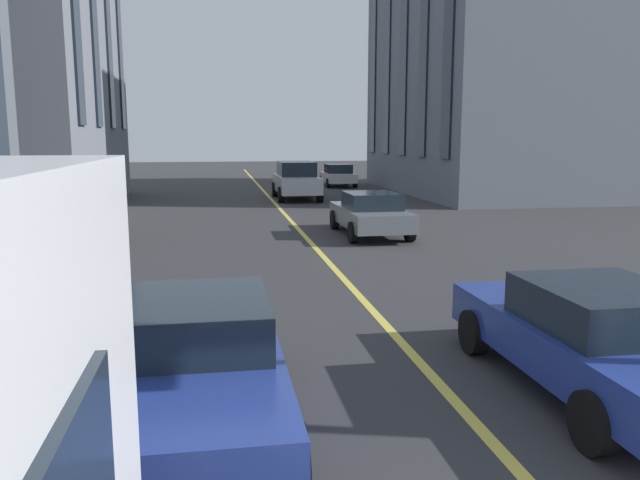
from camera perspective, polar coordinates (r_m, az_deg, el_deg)
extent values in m
cube|color=#D8C64C|center=(20.90, -1.94, 0.95)|extent=(80.00, 0.16, 0.01)
cube|color=#B7BABF|center=(31.21, -2.19, 5.19)|extent=(4.70, 1.95, 0.80)
cube|color=#19232D|center=(31.17, -2.19, 6.56)|extent=(2.59, 1.72, 0.70)
cylinder|color=black|center=(32.68, -4.16, 4.66)|extent=(0.76, 0.27, 0.76)
cylinder|color=black|center=(32.91, -0.91, 4.71)|extent=(0.76, 0.27, 0.76)
cylinder|color=black|center=(29.60, -3.60, 4.17)|extent=(0.76, 0.27, 0.76)
cylinder|color=black|center=(29.85, -0.01, 4.23)|extent=(0.76, 0.27, 0.76)
cube|color=slate|center=(19.78, 4.60, 2.17)|extent=(4.40, 1.80, 0.55)
cube|color=#19232D|center=(19.51, 4.78, 3.62)|extent=(1.85, 1.58, 0.50)
cylinder|color=black|center=(21.04, 1.35, 1.88)|extent=(0.64, 0.22, 0.64)
cylinder|color=black|center=(21.43, 5.89, 1.97)|extent=(0.64, 0.22, 0.64)
cylinder|color=black|center=(18.22, 3.06, 0.69)|extent=(0.64, 0.22, 0.64)
cylinder|color=black|center=(18.67, 8.25, 0.82)|extent=(0.64, 0.22, 0.64)
cube|color=navy|center=(8.37, 23.52, -8.67)|extent=(4.40, 1.80, 0.55)
cube|color=#19232D|center=(8.05, 24.61, -5.55)|extent=(1.85, 1.58, 0.50)
cylinder|color=black|center=(9.26, 13.93, -8.20)|extent=(0.64, 0.22, 0.64)
cylinder|color=black|center=(10.06, 23.08, -7.28)|extent=(0.64, 0.22, 0.64)
cylinder|color=black|center=(6.88, 23.87, -15.08)|extent=(0.64, 0.22, 0.64)
cube|color=silver|center=(39.52, 1.63, 5.78)|extent=(3.90, 1.75, 0.55)
cube|color=#19232D|center=(39.29, 1.69, 6.56)|extent=(1.64, 1.54, 0.55)
cylinder|color=black|center=(40.65, 0.11, 5.50)|extent=(0.60, 0.21, 0.60)
cylinder|color=black|center=(40.96, 2.44, 5.52)|extent=(0.60, 0.21, 0.60)
cylinder|color=black|center=(38.12, 0.76, 5.24)|extent=(0.60, 0.21, 0.60)
cylinder|color=black|center=(38.45, 3.24, 5.26)|extent=(0.60, 0.21, 0.60)
cube|color=#B21E1E|center=(44.98, -2.49, 6.22)|extent=(3.90, 1.75, 0.55)
cube|color=#19232D|center=(44.76, -2.46, 6.91)|extent=(1.64, 1.54, 0.55)
cylinder|color=black|center=(46.18, -3.73, 5.95)|extent=(0.60, 0.21, 0.60)
cylinder|color=black|center=(46.38, -1.65, 5.98)|extent=(0.60, 0.21, 0.60)
cylinder|color=black|center=(43.63, -3.38, 5.75)|extent=(0.60, 0.21, 0.60)
cylinder|color=black|center=(43.84, -1.19, 5.78)|extent=(0.60, 0.21, 0.60)
cube|color=navy|center=(6.87, -11.33, -11.97)|extent=(4.40, 1.80, 0.55)
cube|color=#19232D|center=(6.91, -11.42, -7.25)|extent=(1.85, 1.58, 0.50)
cylinder|color=black|center=(5.70, -2.45, -19.56)|extent=(0.64, 0.22, 0.64)
cylinder|color=black|center=(5.78, -20.82, -19.77)|extent=(0.64, 0.22, 0.64)
cylinder|color=black|center=(8.35, -4.95, -9.93)|extent=(0.64, 0.22, 0.64)
cylinder|color=black|center=(8.40, -16.97, -10.19)|extent=(0.64, 0.22, 0.64)
cube|color=slate|center=(37.76, 18.27, 15.71)|extent=(16.49, 13.85, 15.03)
cube|color=#19232D|center=(29.01, 11.77, 18.63)|extent=(1.10, 0.10, 11.42)
cube|color=#19232D|center=(32.08, 9.54, 17.79)|extent=(1.10, 0.10, 11.42)
cube|color=#19232D|center=(35.19, 7.72, 17.07)|extent=(1.10, 0.10, 11.42)
cube|color=#19232D|center=(38.33, 6.21, 16.47)|extent=(1.10, 0.10, 11.42)
cube|color=#19232D|center=(41.49, 4.93, 15.94)|extent=(1.10, 0.10, 11.42)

